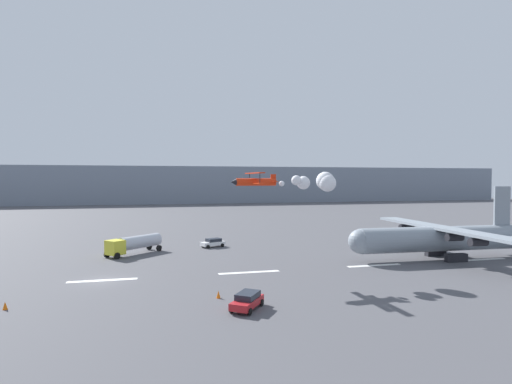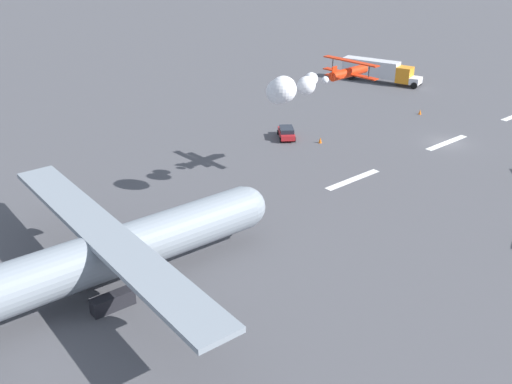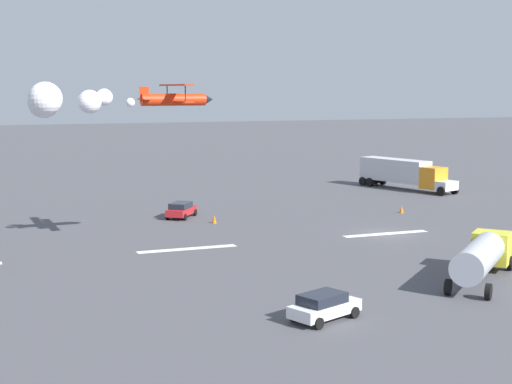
# 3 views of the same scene
# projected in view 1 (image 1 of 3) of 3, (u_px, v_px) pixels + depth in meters

# --- Properties ---
(ground_plane) EXTENTS (440.00, 440.00, 0.00)m
(ground_plane) POSITION_uv_depth(u_px,v_px,m) (102.00, 280.00, 47.84)
(ground_plane) COLOR #4C4C51
(ground_plane) RESTS_ON ground
(runway_stripe_4) EXTENTS (8.00, 0.90, 0.01)m
(runway_stripe_4) POSITION_uv_depth(u_px,v_px,m) (102.00, 280.00, 47.84)
(runway_stripe_4) COLOR white
(runway_stripe_4) RESTS_ON ground
(runway_stripe_5) EXTENTS (8.00, 0.90, 0.01)m
(runway_stripe_5) POSITION_uv_depth(u_px,v_px,m) (249.00, 272.00, 52.00)
(runway_stripe_5) COLOR white
(runway_stripe_5) RESTS_ON ground
(runway_stripe_6) EXTENTS (8.00, 0.90, 0.01)m
(runway_stripe_6) POSITION_uv_depth(u_px,v_px,m) (374.00, 265.00, 56.17)
(runway_stripe_6) COLOR white
(runway_stripe_6) RESTS_ON ground
(runway_stripe_7) EXTENTS (8.00, 0.90, 0.01)m
(runway_stripe_7) POSITION_uv_depth(u_px,v_px,m) (482.00, 259.00, 60.33)
(runway_stripe_7) COLOR white
(runway_stripe_7) RESTS_ON ground
(mountain_ridge_distant) EXTENTS (396.00, 16.00, 18.55)m
(mountain_ridge_distant) POSITION_uv_depth(u_px,v_px,m) (146.00, 185.00, 199.99)
(mountain_ridge_distant) COLOR gray
(mountain_ridge_distant) RESTS_ON ground
(cargo_transport_plane) EXTENTS (27.58, 30.12, 10.93)m
(cargo_transport_plane) POSITION_uv_depth(u_px,v_px,m) (434.00, 238.00, 60.46)
(cargo_transport_plane) COLOR gray
(cargo_transport_plane) RESTS_ON ground
(stunt_biplane_red) EXTENTS (14.24, 6.61, 2.65)m
(stunt_biplane_red) POSITION_uv_depth(u_px,v_px,m) (311.00, 182.00, 52.92)
(stunt_biplane_red) COLOR red
(fuel_tanker_truck) EXTENTS (8.73, 8.32, 2.90)m
(fuel_tanker_truck) POSITION_uv_depth(u_px,v_px,m) (134.00, 243.00, 64.61)
(fuel_tanker_truck) COLOR yellow
(fuel_tanker_truck) RESTS_ON ground
(followme_car_yellow) EXTENTS (3.86, 4.39, 1.52)m
(followme_car_yellow) POSITION_uv_depth(u_px,v_px,m) (247.00, 300.00, 37.27)
(followme_car_yellow) COLOR #B21E23
(followme_car_yellow) RESTS_ON ground
(airport_staff_sedan) EXTENTS (4.53, 3.25, 1.52)m
(airport_staff_sedan) POSITION_uv_depth(u_px,v_px,m) (213.00, 242.00, 71.49)
(airport_staff_sedan) COLOR white
(airport_staff_sedan) RESTS_ON ground
(traffic_cone_near) EXTENTS (0.44, 0.44, 0.75)m
(traffic_cone_near) POSITION_uv_depth(u_px,v_px,m) (5.00, 306.00, 37.09)
(traffic_cone_near) COLOR orange
(traffic_cone_near) RESTS_ON ground
(traffic_cone_far) EXTENTS (0.44, 0.44, 0.75)m
(traffic_cone_far) POSITION_uv_depth(u_px,v_px,m) (218.00, 294.00, 40.70)
(traffic_cone_far) COLOR orange
(traffic_cone_far) RESTS_ON ground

